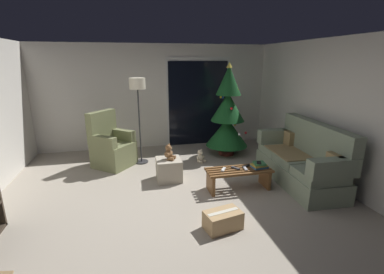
# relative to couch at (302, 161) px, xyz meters

# --- Properties ---
(ground_plane) EXTENTS (7.00, 7.00, 0.00)m
(ground_plane) POSITION_rel_couch_xyz_m (-2.32, -0.30, -0.40)
(ground_plane) COLOR #9E9384
(wall_back) EXTENTS (5.72, 0.12, 2.50)m
(wall_back) POSITION_rel_couch_xyz_m (-2.32, 2.76, 0.85)
(wall_back) COLOR silver
(wall_back) RESTS_ON ground
(wall_right) EXTENTS (0.12, 6.00, 2.50)m
(wall_right) POSITION_rel_couch_xyz_m (0.54, -0.30, 0.85)
(wall_right) COLOR silver
(wall_right) RESTS_ON ground
(patio_door_frame) EXTENTS (1.60, 0.02, 2.20)m
(patio_door_frame) POSITION_rel_couch_xyz_m (-1.25, 2.68, 0.70)
(patio_door_frame) COLOR silver
(patio_door_frame) RESTS_ON ground
(patio_door_glass) EXTENTS (1.50, 0.02, 2.10)m
(patio_door_glass) POSITION_rel_couch_xyz_m (-1.25, 2.67, 0.65)
(patio_door_glass) COLOR black
(patio_door_glass) RESTS_ON ground
(couch) EXTENTS (0.87, 1.97, 1.08)m
(couch) POSITION_rel_couch_xyz_m (0.00, 0.00, 0.00)
(couch) COLOR gray
(couch) RESTS_ON ground
(coffee_table) EXTENTS (1.10, 0.40, 0.36)m
(coffee_table) POSITION_rel_couch_xyz_m (-1.21, -0.03, -0.16)
(coffee_table) COLOR brown
(coffee_table) RESTS_ON ground
(remote_graphite) EXTENTS (0.12, 0.16, 0.02)m
(remote_graphite) POSITION_rel_couch_xyz_m (-1.25, 0.01, -0.03)
(remote_graphite) COLOR #333338
(remote_graphite) RESTS_ON coffee_table
(remote_white) EXTENTS (0.12, 0.15, 0.02)m
(remote_white) POSITION_rel_couch_xyz_m (-1.47, -0.01, -0.03)
(remote_white) COLOR silver
(remote_white) RESTS_ON coffee_table
(remote_black) EXTENTS (0.16, 0.10, 0.02)m
(remote_black) POSITION_rel_couch_xyz_m (-1.04, 0.05, -0.03)
(remote_black) COLOR black
(remote_black) RESTS_ON coffee_table
(remote_silver) EXTENTS (0.06, 0.16, 0.02)m
(remote_silver) POSITION_rel_couch_xyz_m (-1.10, -0.05, -0.03)
(remote_silver) COLOR #ADADB2
(remote_silver) RESTS_ON coffee_table
(book_stack) EXTENTS (0.27, 0.21, 0.09)m
(book_stack) POSITION_rel_couch_xyz_m (-0.85, -0.04, 0.01)
(book_stack) COLOR #285684
(book_stack) RESTS_ON coffee_table
(cell_phone) EXTENTS (0.12, 0.16, 0.01)m
(cell_phone) POSITION_rel_couch_xyz_m (-0.86, -0.05, 0.06)
(cell_phone) COLOR black
(cell_phone) RESTS_ON book_stack
(christmas_tree) EXTENTS (0.95, 0.95, 2.08)m
(christmas_tree) POSITION_rel_couch_xyz_m (-0.80, 1.71, 0.52)
(christmas_tree) COLOR #4C1E19
(christmas_tree) RESTS_ON ground
(armchair) EXTENTS (0.97, 0.96, 1.13)m
(armchair) POSITION_rel_couch_xyz_m (-3.35, 1.56, 0.00)
(armchair) COLOR olive
(armchair) RESTS_ON ground
(floor_lamp) EXTENTS (0.32, 0.32, 1.78)m
(floor_lamp) POSITION_rel_couch_xyz_m (-2.76, 1.60, 1.11)
(floor_lamp) COLOR #2D2D30
(floor_lamp) RESTS_ON ground
(ottoman) EXTENTS (0.44, 0.44, 0.40)m
(ottoman) POSITION_rel_couch_xyz_m (-2.30, 0.60, -0.20)
(ottoman) COLOR #B2A893
(ottoman) RESTS_ON ground
(teddy_bear_chestnut) EXTENTS (0.22, 0.21, 0.29)m
(teddy_bear_chestnut) POSITION_rel_couch_xyz_m (-2.30, 0.59, 0.12)
(teddy_bear_chestnut) COLOR brown
(teddy_bear_chestnut) RESTS_ON ottoman
(teddy_bear_cream_by_tree) EXTENTS (0.21, 0.22, 0.29)m
(teddy_bear_cream_by_tree) POSITION_rel_couch_xyz_m (-1.52, 1.34, -0.28)
(teddy_bear_cream_by_tree) COLOR beige
(teddy_bear_cream_by_tree) RESTS_ON ground
(cardboard_box_taped_mid_floor) EXTENTS (0.52, 0.38, 0.25)m
(cardboard_box_taped_mid_floor) POSITION_rel_couch_xyz_m (-1.83, -1.04, -0.28)
(cardboard_box_taped_mid_floor) COLOR tan
(cardboard_box_taped_mid_floor) RESTS_ON ground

